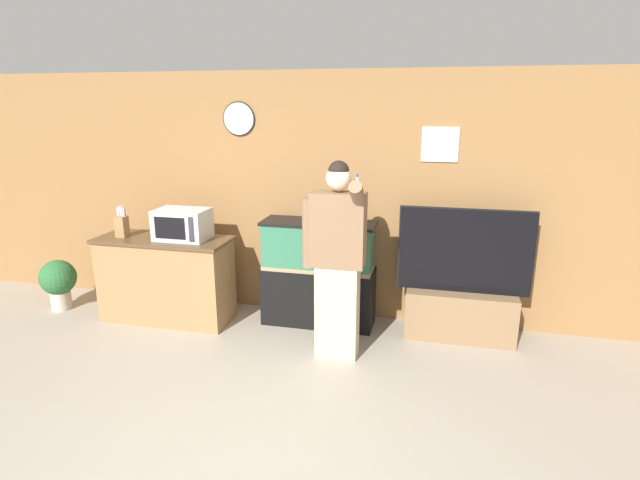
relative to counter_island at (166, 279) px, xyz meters
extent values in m
cube|color=olive|center=(1.70, 0.60, 0.84)|extent=(10.00, 0.06, 2.60)
cube|color=beige|center=(2.76, 0.56, 1.43)|extent=(0.35, 0.02, 0.34)
cylinder|color=white|center=(0.68, 0.55, 1.66)|extent=(0.33, 0.03, 0.33)
cylinder|color=black|center=(0.68, 0.56, 1.66)|extent=(0.36, 0.01, 0.36)
cube|color=olive|center=(0.00, 0.00, -0.02)|extent=(1.37, 0.51, 0.88)
cube|color=#513A24|center=(0.00, 0.00, 0.44)|extent=(1.41, 0.55, 0.03)
cube|color=silver|center=(0.23, 0.02, 0.61)|extent=(0.53, 0.36, 0.31)
cube|color=black|center=(0.19, -0.16, 0.61)|extent=(0.33, 0.01, 0.22)
cube|color=#2D2D33|center=(0.42, -0.16, 0.61)|extent=(0.05, 0.01, 0.25)
cube|color=olive|center=(-0.44, -0.05, 0.56)|extent=(0.11, 0.11, 0.22)
cylinder|color=#B7B7BC|center=(-0.48, -0.04, 0.72)|extent=(0.02, 0.02, 0.10)
cylinder|color=#B7B7BC|center=(-0.46, -0.04, 0.72)|extent=(0.02, 0.02, 0.10)
cylinder|color=#B7B7BC|center=(-0.44, -0.04, 0.72)|extent=(0.02, 0.02, 0.10)
cylinder|color=#B7B7BC|center=(-0.42, -0.04, 0.72)|extent=(0.02, 0.02, 0.10)
cylinder|color=#B7B7BC|center=(-0.40, -0.04, 0.72)|extent=(0.02, 0.02, 0.09)
cylinder|color=#B7B7BC|center=(-0.48, 0.00, 0.72)|extent=(0.02, 0.02, 0.10)
cylinder|color=#B7B7BC|center=(-0.46, 0.00, 0.73)|extent=(0.02, 0.02, 0.10)
cylinder|color=#B7B7BC|center=(-0.44, 0.00, 0.72)|extent=(0.02, 0.02, 0.09)
cylinder|color=#B7B7BC|center=(-0.42, 0.00, 0.71)|extent=(0.02, 0.02, 0.08)
cube|color=black|center=(1.61, 0.28, -0.15)|extent=(1.16, 0.41, 0.61)
cube|color=#937F5B|center=(1.61, 0.28, 0.17)|extent=(1.13, 0.40, 0.04)
cube|color=#2D6B4C|center=(1.61, 0.28, 0.40)|extent=(1.12, 0.40, 0.48)
cube|color=black|center=(1.61, 0.28, 0.64)|extent=(1.16, 0.41, 0.03)
cube|color=brown|center=(3.06, 0.28, -0.21)|extent=(1.06, 0.40, 0.49)
cube|color=black|center=(3.06, 0.28, 0.44)|extent=(1.24, 0.05, 0.81)
cube|color=black|center=(3.06, 0.31, 0.44)|extent=(1.27, 0.01, 0.84)
cube|color=#BCAD89|center=(1.94, -0.38, -0.02)|extent=(0.38, 0.21, 0.88)
cube|color=brown|center=(1.94, -0.38, 0.75)|extent=(0.48, 0.23, 0.66)
sphere|color=beige|center=(1.94, -0.38, 1.20)|extent=(0.22, 0.22, 0.22)
sphere|color=black|center=(1.94, -0.38, 1.26)|extent=(0.18, 0.18, 0.18)
cylinder|color=brown|center=(1.68, -0.38, 0.71)|extent=(0.12, 0.12, 0.63)
cylinder|color=brown|center=(2.13, -0.52, 1.08)|extent=(0.11, 0.35, 0.29)
cylinder|color=white|center=(2.13, -0.54, 1.19)|extent=(0.02, 0.06, 0.11)
cylinder|color=#2856B2|center=(2.13, -0.56, 1.25)|extent=(0.02, 0.03, 0.05)
cylinder|color=#B2A899|center=(-1.33, -0.04, -0.35)|extent=(0.22, 0.22, 0.21)
sphere|color=#286033|center=(-1.33, -0.04, -0.08)|extent=(0.40, 0.40, 0.40)
camera|label=1|loc=(2.76, -4.51, 1.82)|focal=28.00mm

